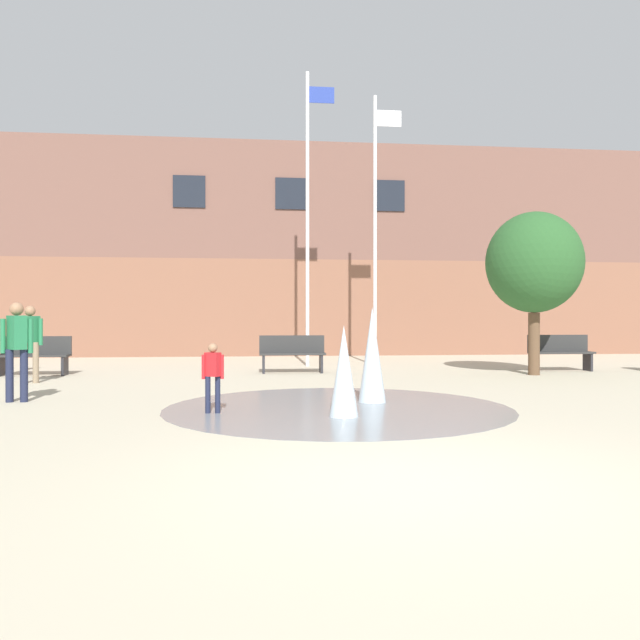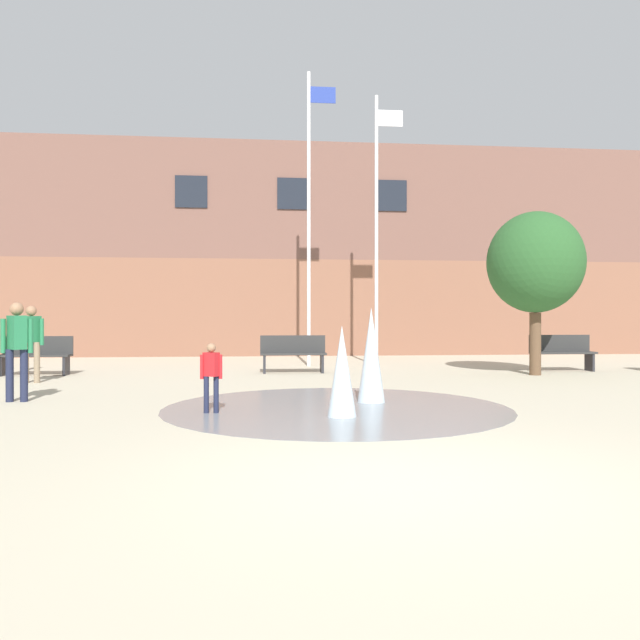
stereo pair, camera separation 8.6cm
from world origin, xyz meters
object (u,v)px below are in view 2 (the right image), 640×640
object	(u,v)px
street_tree_near_building	(535,263)
park_bench_center	(293,353)
flagpole_left	(310,210)
flagpole_right	(377,222)
child_running	(211,372)
adult_in_red	(17,343)
park_bench_far_left	(36,355)
park_bench_under_right_flagpole	(562,352)
adult_near_bench	(31,338)

from	to	relation	value
street_tree_near_building	park_bench_center	bearing A→B (deg)	168.26
flagpole_left	street_tree_near_building	size ratio (longest dim) A/B	2.13
flagpole_right	child_running	bearing A→B (deg)	-115.53
street_tree_near_building	adult_in_red	bearing A→B (deg)	-160.58
flagpole_right	adult_in_red	bearing A→B (deg)	-136.27
flagpole_left	street_tree_near_building	world-z (taller)	flagpole_left
park_bench_far_left	street_tree_near_building	world-z (taller)	street_tree_near_building
park_bench_under_right_flagpole	adult_near_bench	bearing A→B (deg)	-172.37
park_bench_far_left	adult_in_red	xyz separation A→B (m)	(1.33, -4.76, 0.45)
park_bench_far_left	park_bench_under_right_flagpole	world-z (taller)	same
flagpole_right	street_tree_near_building	distance (m)	4.72
park_bench_far_left	adult_near_bench	distance (m)	1.90
park_bench_far_left	park_bench_under_right_flagpole	bearing A→B (deg)	-0.60
adult_in_red	flagpole_left	size ratio (longest dim) A/B	0.19
park_bench_under_right_flagpole	adult_in_red	xyz separation A→B (m)	(-11.47, -4.62, 0.45)
park_bench_center	flagpole_left	world-z (taller)	flagpole_left
adult_near_bench	adult_in_red	size ratio (longest dim) A/B	1.00
park_bench_far_left	adult_in_red	world-z (taller)	adult_in_red
park_bench_center	park_bench_under_right_flagpole	xyz separation A→B (m)	(6.77, -0.18, 0.00)
park_bench_under_right_flagpole	flagpole_left	distance (m)	7.63
adult_near_bench	flagpole_right	size ratio (longest dim) A/B	0.21
child_running	flagpole_left	world-z (taller)	flagpole_left
park_bench_center	adult_near_bench	distance (m)	5.82
park_bench_center	adult_in_red	size ratio (longest dim) A/B	1.01
street_tree_near_building	child_running	bearing A→B (deg)	-144.18
park_bench_far_left	street_tree_near_building	xyz separation A→B (m)	(11.64, -1.12, 2.15)
park_bench_center	flagpole_right	distance (m)	4.81
flagpole_left	child_running	bearing A→B (deg)	-104.03
street_tree_near_building	park_bench_far_left	bearing A→B (deg)	174.49
park_bench_center	adult_near_bench	xyz separation A→B (m)	(-5.51, -1.82, 0.45)
park_bench_under_right_flagpole	street_tree_near_building	distance (m)	2.63
park_bench_under_right_flagpole	flagpole_left	xyz separation A→B (m)	(-6.19, 2.25, 3.85)
park_bench_far_left	flagpole_left	xyz separation A→B (m)	(6.60, 2.12, 3.85)
adult_near_bench	street_tree_near_building	distance (m)	11.27
flagpole_right	street_tree_near_building	world-z (taller)	flagpole_right
adult_in_red	park_bench_under_right_flagpole	bearing A→B (deg)	72.11
adult_in_red	street_tree_near_building	distance (m)	11.06
child_running	street_tree_near_building	distance (m)	9.03
park_bench_far_left	child_running	size ratio (longest dim) A/B	1.62
park_bench_far_left	park_bench_under_right_flagpole	xyz separation A→B (m)	(12.79, -0.13, 0.00)
child_running	adult_near_bench	size ratio (longest dim) A/B	0.62
park_bench_under_right_flagpole	flagpole_left	world-z (taller)	flagpole_left
flagpole_left	adult_near_bench	bearing A→B (deg)	-147.40
adult_near_bench	street_tree_near_building	world-z (taller)	street_tree_near_building
park_bench_under_right_flagpole	park_bench_far_left	bearing A→B (deg)	179.40
adult_in_red	flagpole_right	xyz separation A→B (m)	(7.19, 6.87, 3.10)
park_bench_center	flagpole_right	xyz separation A→B (m)	(2.49, 2.07, 3.56)
flagpole_left	park_bench_under_right_flagpole	bearing A→B (deg)	-19.98
park_bench_center	flagpole_left	distance (m)	4.41
flagpole_right	park_bench_center	bearing A→B (deg)	-140.25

